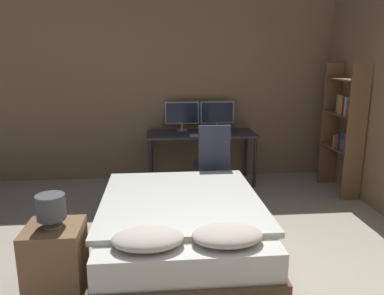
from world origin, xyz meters
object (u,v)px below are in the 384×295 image
Objects in this scene: desk at (201,139)px; office_chair at (212,170)px; monitor_left at (182,114)px; keyboard at (203,135)px; bedside_lamp at (51,208)px; nightstand at (56,262)px; bookshelf at (345,124)px; monitor_right at (217,114)px; computer_mouse at (222,134)px; bed at (182,227)px.

office_chair reaches higher than desk.
keyboard is at bearing -59.02° from monitor_left.
bedside_lamp is 0.69× the size of keyboard.
nightstand is 0.34× the size of bookshelf.
monitor_right reaches higher than office_chair.
office_chair is (-0.21, -0.49, -0.38)m from computer_mouse.
computer_mouse reaches higher than nightstand.
bookshelf is (1.83, 0.12, 0.57)m from office_chair.
keyboard is (1.45, 2.44, 0.48)m from nightstand.
nightstand is 0.37× the size of desk.
nightstand is at bearing 0.00° from bedside_lamp.
bedside_lamp is 2.84m from keyboard.
desk is 2.01m from bookshelf.
desk is 0.90× the size of bookshelf.
keyboard is at bearing 59.20° from bedside_lamp.
computer_mouse is at bearing 167.09° from bookshelf.
bedside_lamp is 3.03m from desk.
desk is 3.14× the size of monitor_left.
desk is at bearing -140.00° from monitor_right.
bedside_lamp is 0.16× the size of desk.
office_chair reaches higher than bedside_lamp.
monitor_left is 0.57m from keyboard.
nightstand is 1.17× the size of monitor_left.
bedside_lamp is 2.49m from office_chair.
computer_mouse reaches higher than keyboard.
office_chair reaches higher than bed.
monitor_left reaches higher than office_chair.
nightstand is 0.45m from bedside_lamp.
monitor_right is at bearing 40.00° from desk.
desk is at bearing 141.14° from computer_mouse.
bookshelf reaches higher than monitor_right.
office_chair is at bearing -176.26° from bookshelf.
bed is 1.29m from bedside_lamp.
desk is at bearing 78.22° from bed.
monitor_left reaches higher than keyboard.
nightstand is 2.47m from office_chair.
computer_mouse reaches higher than bed.
bookshelf reaches higher than office_chair.
monitor_right is (0.54, 0.00, 0.00)m from monitor_left.
bookshelf is at bearing 31.65° from bedside_lamp.
desk reaches higher than bed.
office_chair is at bearing -70.47° from monitor_left.
keyboard is 1.94m from bookshelf.
bed is 1.26× the size of desk.
monitor_right is (1.72, 2.88, 0.27)m from bedside_lamp.
desk is 22.82× the size of computer_mouse.
computer_mouse is (0.28, -0.22, 0.11)m from desk.
office_chair is (-0.20, -0.94, -0.61)m from monitor_right.
office_chair reaches higher than keyboard.
bedside_lamp is at bearing -148.35° from bookshelf.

